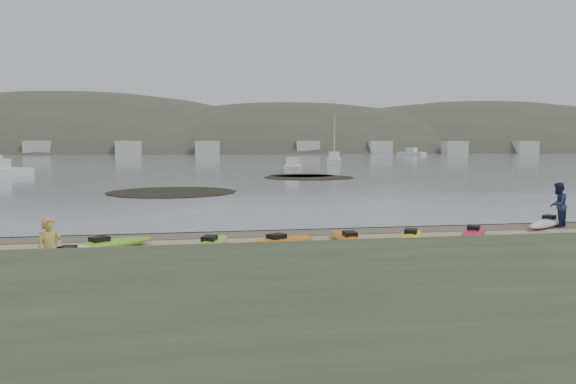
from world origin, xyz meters
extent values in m
plane|color=tan|center=(0.00, 0.00, 0.00)|extent=(600.00, 600.00, 0.00)
plane|color=brown|center=(0.00, -0.30, 0.00)|extent=(60.00, 60.00, 0.00)
plane|color=slate|center=(0.00, 300.00, 0.01)|extent=(1200.00, 1200.00, 0.00)
ellipsoid|color=yellow|center=(4.03, -5.61, 0.17)|extent=(1.85, 3.51, 0.34)
ellipsoid|color=silver|center=(10.65, -0.80, 0.17)|extent=(3.52, 2.89, 0.34)
ellipsoid|color=white|center=(-7.20, -4.68, 0.17)|extent=(1.42, 3.77, 0.34)
ellipsoid|color=red|center=(6.21, -2.90, 0.17)|extent=(2.70, 3.50, 0.34)
ellipsoid|color=yellow|center=(3.68, -3.30, 0.17)|extent=(2.21, 3.36, 0.34)
ellipsoid|color=#74CE29|center=(-3.15, -3.54, 0.17)|extent=(1.80, 3.42, 0.34)
ellipsoid|color=orange|center=(-1.00, -3.55, 0.17)|extent=(3.11, 2.31, 0.34)
ellipsoid|color=orange|center=(1.48, -3.46, 0.17)|extent=(0.72, 3.83, 0.34)
ellipsoid|color=#66BA25|center=(-6.55, -3.10, 0.17)|extent=(3.44, 2.87, 0.34)
ellipsoid|color=teal|center=(-7.55, -4.89, 0.17)|extent=(2.20, 3.45, 0.34)
imported|color=tan|center=(-7.03, -7.33, 0.82)|extent=(0.70, 0.61, 1.63)
imported|color=navy|center=(10.86, -1.01, 0.91)|extent=(1.12, 1.07, 1.81)
cylinder|color=black|center=(-4.96, 17.62, 0.03)|extent=(8.77, 8.77, 0.04)
cylinder|color=black|center=(7.67, 32.08, 0.03)|extent=(8.77, 8.77, 0.04)
cylinder|color=black|center=(7.58, 35.20, 0.03)|extent=(6.64, 6.64, 0.04)
cube|color=silver|center=(8.01, 42.54, 0.46)|extent=(3.17, 6.84, 0.92)
cube|color=silver|center=(18.79, 64.90, 0.53)|extent=(4.05, 7.86, 1.06)
cube|color=silver|center=(54.97, 121.61, 0.57)|extent=(5.94, 8.28, 1.15)
ellipsoid|color=#384235|center=(-45.00, 195.00, -18.00)|extent=(220.00, 120.00, 80.00)
ellipsoid|color=#384235|center=(35.00, 190.00, -15.30)|extent=(200.00, 110.00, 68.00)
ellipsoid|color=#384235|center=(120.00, 200.00, -17.10)|extent=(230.00, 130.00, 76.00)
cube|color=beige|center=(-42.00, 145.00, 2.00)|extent=(7.00, 5.00, 4.00)
cube|color=beige|center=(-18.00, 145.00, 2.00)|extent=(7.00, 5.00, 4.00)
cube|color=beige|center=(6.00, 145.00, 2.00)|extent=(7.00, 5.00, 4.00)
cube|color=beige|center=(30.00, 145.00, 2.00)|extent=(7.00, 5.00, 4.00)
cube|color=beige|center=(54.00, 145.00, 2.00)|extent=(7.00, 5.00, 4.00)
cube|color=beige|center=(78.00, 145.00, 2.00)|extent=(7.00, 5.00, 4.00)
cube|color=beige|center=(102.00, 145.00, 2.00)|extent=(7.00, 5.00, 4.00)
camera|label=1|loc=(-3.72, -21.24, 3.39)|focal=35.00mm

